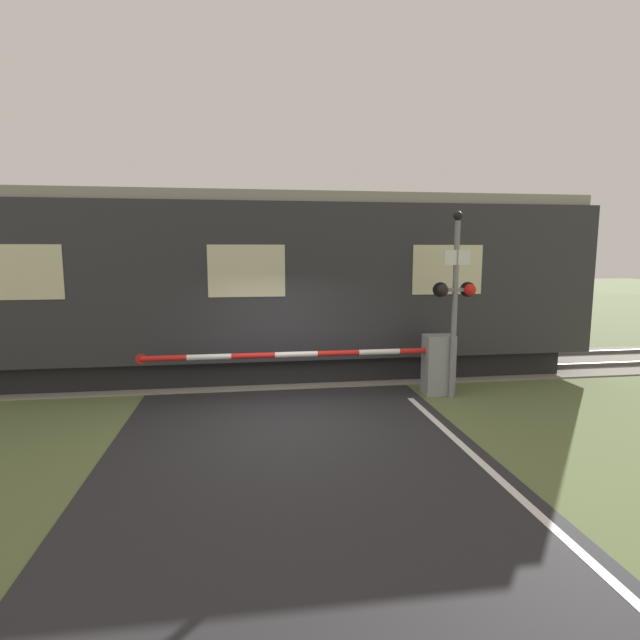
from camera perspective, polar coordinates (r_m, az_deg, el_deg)
ground_plane at (r=8.97m, az=-3.65°, el=-11.58°), size 80.00×80.00×0.00m
track_bed at (r=12.48m, az=-5.03°, el=-5.85°), size 36.00×3.20×0.13m
train at (r=12.13m, az=-8.34°, el=4.01°), size 16.13×2.95×4.27m
crossing_barrier at (r=10.57m, az=10.65°, el=-4.81°), size 6.38×0.44×1.25m
signal_post at (r=10.35m, az=15.20°, el=2.90°), size 0.88×0.26×3.76m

